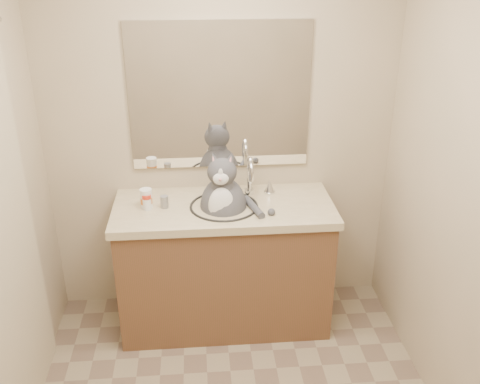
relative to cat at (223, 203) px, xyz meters
name	(u,v)px	position (x,y,z in m)	size (l,w,h in m)	color
room	(236,231)	(0.00, -0.94, 0.33)	(2.22, 2.52, 2.42)	gray
vanity	(225,262)	(0.00, 0.02, -0.43)	(1.34, 0.59, 1.12)	brown
mirror	(220,97)	(0.00, 0.29, 0.58)	(1.10, 0.02, 0.90)	white
cat	(223,203)	(0.00, 0.00, 0.00)	(0.40, 0.37, 0.57)	#4B4B50
pill_bottle_redcap	(147,202)	(-0.46, 0.01, 0.02)	(0.06, 0.06, 0.09)	white
pill_bottle_orange	(146,199)	(-0.46, 0.03, 0.04)	(0.09, 0.09, 0.12)	white
grey_canister	(164,202)	(-0.35, 0.02, 0.01)	(0.05, 0.05, 0.08)	gray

